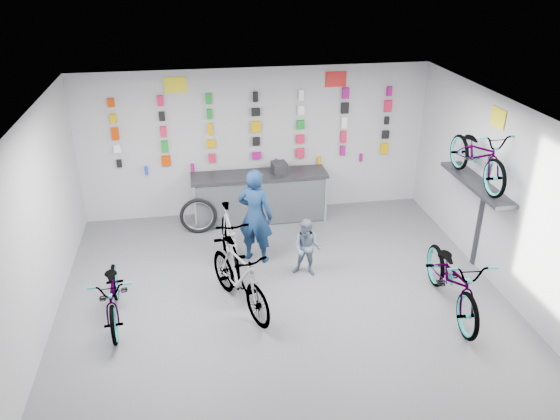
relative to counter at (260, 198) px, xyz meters
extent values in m
plane|color=#4D4D52|center=(0.00, -3.54, -0.49)|extent=(8.00, 8.00, 0.00)
plane|color=white|center=(0.00, -3.54, 2.51)|extent=(8.00, 8.00, 0.00)
plane|color=silver|center=(0.00, 0.46, 1.01)|extent=(7.00, 0.00, 7.00)
plane|color=silver|center=(-3.50, -3.54, 1.01)|extent=(0.00, 8.00, 8.00)
plane|color=silver|center=(3.50, -3.54, 1.01)|extent=(0.00, 8.00, 8.00)
cube|color=black|center=(0.00, 0.01, -0.04)|extent=(2.60, 0.60, 0.90)
cube|color=silver|center=(0.00, -0.29, -0.01)|extent=(2.60, 0.02, 0.90)
cube|color=silver|center=(-1.30, -0.29, -0.01)|extent=(0.04, 0.04, 0.96)
cube|color=silver|center=(1.30, -0.29, -0.01)|extent=(0.04, 0.04, 0.96)
cube|color=black|center=(0.00, 0.01, 0.48)|extent=(2.70, 0.66, 0.06)
cube|color=black|center=(-2.70, 0.39, 0.76)|extent=(0.10, 0.06, 0.15)
cube|color=#CB3200|center=(-1.80, 0.39, 0.76)|extent=(0.18, 0.06, 0.20)
cube|color=red|center=(-0.90, 0.39, 0.76)|extent=(0.14, 0.06, 0.18)
cube|color=#920C67|center=(0.00, 0.39, 0.76)|extent=(0.18, 0.06, 0.14)
cube|color=red|center=(0.90, 0.39, 0.76)|extent=(0.17, 0.06, 0.20)
cube|color=#920C67|center=(1.80, 0.39, 0.76)|extent=(0.10, 0.06, 0.20)
cube|color=#DA9F00|center=(2.70, 0.39, 0.76)|extent=(0.16, 0.06, 0.23)
cube|color=white|center=(-2.70, 0.39, 1.06)|extent=(0.13, 0.06, 0.16)
cube|color=#148322|center=(-1.80, 0.39, 1.06)|extent=(0.13, 0.06, 0.22)
cube|color=#DA9F00|center=(-0.90, 0.39, 1.06)|extent=(0.17, 0.06, 0.16)
cube|color=black|center=(0.00, 0.39, 1.06)|extent=(0.15, 0.06, 0.17)
cube|color=red|center=(0.90, 0.39, 1.06)|extent=(0.16, 0.06, 0.17)
cube|color=red|center=(1.80, 0.39, 1.06)|extent=(0.12, 0.06, 0.24)
cube|color=black|center=(2.70, 0.39, 1.06)|extent=(0.15, 0.06, 0.16)
cube|color=#CB3200|center=(-2.70, 0.39, 1.36)|extent=(0.13, 0.06, 0.24)
cube|color=red|center=(-1.80, 0.39, 1.36)|extent=(0.12, 0.06, 0.20)
cube|color=#DA9F00|center=(-0.90, 0.39, 1.36)|extent=(0.09, 0.06, 0.23)
cube|color=#DA9F00|center=(0.00, 0.39, 1.36)|extent=(0.18, 0.06, 0.23)
cube|color=#148322|center=(0.90, 0.39, 1.36)|extent=(0.15, 0.06, 0.18)
cube|color=white|center=(1.80, 0.39, 1.36)|extent=(0.11, 0.06, 0.23)
cube|color=black|center=(2.70, 0.39, 1.36)|extent=(0.09, 0.06, 0.16)
cube|color=#DA9F00|center=(-2.70, 0.39, 1.66)|extent=(0.11, 0.06, 0.18)
cube|color=black|center=(-1.80, 0.39, 1.66)|extent=(0.11, 0.06, 0.18)
cube|color=#148322|center=(-0.90, 0.39, 1.66)|extent=(0.10, 0.06, 0.20)
cube|color=black|center=(0.00, 0.39, 1.66)|extent=(0.17, 0.06, 0.15)
cube|color=white|center=(0.90, 0.39, 1.66)|extent=(0.13, 0.06, 0.17)
cube|color=black|center=(1.80, 0.39, 1.66)|extent=(0.15, 0.06, 0.22)
cube|color=red|center=(2.70, 0.39, 1.66)|extent=(0.15, 0.06, 0.24)
cube|color=#CB3200|center=(-2.70, 0.39, 1.96)|extent=(0.12, 0.06, 0.16)
cube|color=red|center=(-1.80, 0.39, 1.96)|extent=(0.12, 0.06, 0.19)
cube|color=#148322|center=(-0.90, 0.39, 1.96)|extent=(0.11, 0.06, 0.20)
cube|color=black|center=(0.00, 0.39, 1.96)|extent=(0.10, 0.06, 0.19)
cube|color=white|center=(0.90, 0.39, 1.96)|extent=(0.10, 0.06, 0.21)
cube|color=#920C67|center=(1.80, 0.39, 1.96)|extent=(0.14, 0.06, 0.22)
cube|color=#920C67|center=(2.70, 0.39, 1.96)|extent=(0.10, 0.06, 0.18)
cylinder|color=blue|center=(-2.20, 0.37, 0.59)|extent=(0.07, 0.07, 0.16)
cylinder|color=#920C67|center=(-1.30, 0.37, 0.59)|extent=(0.07, 0.07, 0.16)
cylinder|color=#920C67|center=(0.40, 0.37, 0.59)|extent=(0.07, 0.07, 0.16)
cylinder|color=#DA9F00|center=(1.30, 0.37, 0.59)|extent=(0.07, 0.07, 0.16)
cylinder|color=#920C67|center=(2.20, 0.37, 0.59)|extent=(0.07, 0.07, 0.16)
cube|color=#333338|center=(3.30, -2.34, 1.06)|extent=(0.38, 1.90, 0.06)
cube|color=#333338|center=(3.48, -2.34, 0.51)|extent=(0.04, 0.10, 2.00)
cube|color=yellow|center=(-1.50, 0.44, 2.23)|extent=(0.42, 0.02, 0.30)
cube|color=red|center=(1.60, 0.44, 2.23)|extent=(0.42, 0.02, 0.30)
cube|color=yellow|center=(3.48, -2.34, 2.16)|extent=(0.02, 0.40, 0.30)
imported|color=gray|center=(-2.56, -2.94, -0.04)|extent=(0.75, 1.74, 0.89)
imported|color=gray|center=(-0.70, -2.95, 0.06)|extent=(1.16, 1.86, 1.08)
imported|color=gray|center=(2.49, -3.51, 0.05)|extent=(0.89, 2.11, 1.08)
imported|color=gray|center=(-0.75, -1.83, 0.07)|extent=(0.66, 1.90, 1.12)
imported|color=gray|center=(3.25, -2.34, 1.57)|extent=(0.63, 1.80, 0.95)
imported|color=#112A4E|center=(-0.28, -1.56, 0.38)|extent=(0.75, 0.66, 1.73)
imported|color=slate|center=(0.51, -2.20, 0.03)|extent=(0.61, 0.55, 1.02)
torus|color=black|center=(-1.25, -0.37, -0.13)|extent=(0.72, 0.13, 0.72)
torus|color=silver|center=(-1.25, -0.37, -0.13)|extent=(0.59, 0.08, 0.59)
cube|color=black|center=(0.40, 0.01, 0.62)|extent=(0.31, 0.33, 0.22)
camera|label=1|loc=(-1.24, -9.96, 4.57)|focal=35.00mm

